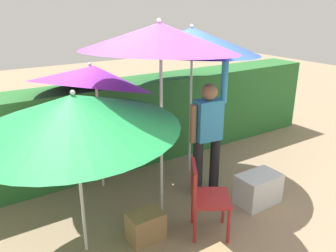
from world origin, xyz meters
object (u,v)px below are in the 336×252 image
Objects in this scene: umbrella_orange at (74,113)px; chair_plastic at (205,195)px; cooler_box at (258,189)px; umbrella_rainbow at (192,40)px; umbrella_yellow at (160,38)px; umbrella_navy at (93,77)px; person_vendor at (208,131)px; crate_cardboard at (146,226)px.

chair_plastic is at bearing -19.98° from umbrella_orange.
cooler_box is at bearing 5.89° from chair_plastic.
umbrella_rainbow reaches higher than cooler_box.
umbrella_rainbow reaches higher than umbrella_orange.
umbrella_yellow is (-0.98, -0.72, 0.14)m from umbrella_rainbow.
umbrella_orange is at bearing -118.79° from umbrella_navy.
umbrella_rainbow is 3.97× the size of cooler_box.
cooler_box is at bearing -25.21° from umbrella_yellow.
chair_plastic is at bearing -130.40° from person_vendor.
umbrella_navy is at bearing 61.21° from umbrella_orange.
chair_plastic reaches higher than crate_cardboard.
cooler_box is at bearing -56.18° from person_vendor.
umbrella_navy reaches higher than person_vendor.
chair_plastic is 1.08m from cooler_box.
umbrella_yellow is 1.32× the size of person_vendor.
umbrella_orange is 1.29m from umbrella_yellow.
umbrella_rainbow reaches higher than chair_plastic.
person_vendor is at bearing 123.82° from cooler_box.
umbrella_orange is 2.02m from person_vendor.
umbrella_yellow is at bearing -143.78° from umbrella_rainbow.
umbrella_rainbow reaches higher than umbrella_navy.
cooler_box is at bearing -44.89° from umbrella_navy.
crate_cardboard is (-1.66, 0.17, -0.04)m from cooler_box.
umbrella_navy reaches higher than umbrella_orange.
chair_plastic is 2.20× the size of crate_cardboard.
umbrella_rainbow is 0.94× the size of umbrella_yellow.
umbrella_yellow reaches higher than umbrella_navy.
umbrella_orange is 5.11× the size of crate_cardboard.
umbrella_rainbow is 1.50m from umbrella_navy.
crate_cardboard is (-0.63, 0.28, -0.34)m from chair_plastic.
umbrella_yellow is 1.26m from umbrella_navy.
umbrella_rainbow is at bearing 59.88° from chair_plastic.
umbrella_navy is at bearing 140.45° from person_vendor.
umbrella_rainbow is 5.75× the size of crate_cardboard.
umbrella_orange is 3.53× the size of cooler_box.
umbrella_yellow is 1.52m from person_vendor.
umbrella_yellow is at bearing 40.71° from crate_cardboard.
umbrella_rainbow is at bearing 74.03° from person_vendor.
chair_plastic is at bearing -75.52° from umbrella_yellow.
umbrella_yellow reaches higher than umbrella_rainbow.
umbrella_orange is 1.58m from crate_cardboard.
cooler_box is (1.62, -1.61, -1.45)m from umbrella_navy.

